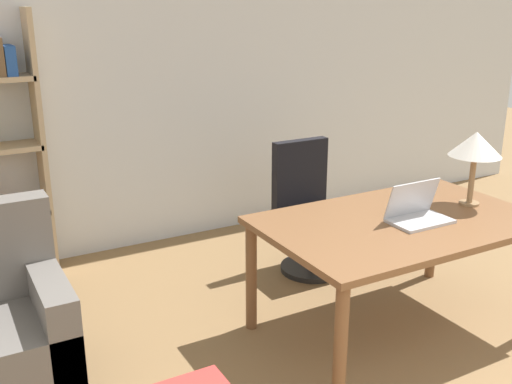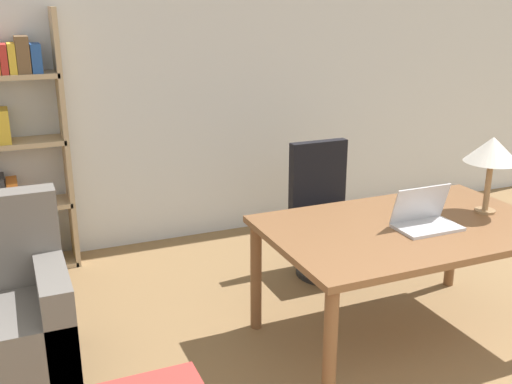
# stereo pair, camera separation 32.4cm
# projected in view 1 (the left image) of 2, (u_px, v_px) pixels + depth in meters

# --- Properties ---
(wall_back) EXTENTS (8.00, 0.06, 2.70)m
(wall_back) POSITION_uv_depth(u_px,v_px,m) (184.00, 81.00, 4.94)
(wall_back) COLOR silver
(wall_back) RESTS_ON ground_plane
(desk) EXTENTS (1.65, 1.04, 0.74)m
(desk) POSITION_uv_depth(u_px,v_px,m) (400.00, 232.00, 3.58)
(desk) COLOR brown
(desk) RESTS_ON ground_plane
(laptop) EXTENTS (0.36, 0.23, 0.24)m
(laptop) POSITION_uv_depth(u_px,v_px,m) (417.00, 213.00, 3.51)
(laptop) COLOR #B2B2B7
(laptop) RESTS_ON desk
(table_lamp) EXTENTS (0.32, 0.32, 0.47)m
(table_lamp) POSITION_uv_depth(u_px,v_px,m) (476.00, 146.00, 3.70)
(table_lamp) COLOR olive
(table_lamp) RESTS_ON desk
(office_chair) EXTENTS (0.48, 0.48, 0.99)m
(office_chair) POSITION_uv_depth(u_px,v_px,m) (308.00, 212.00, 4.53)
(office_chair) COLOR black
(office_chair) RESTS_ON ground_plane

